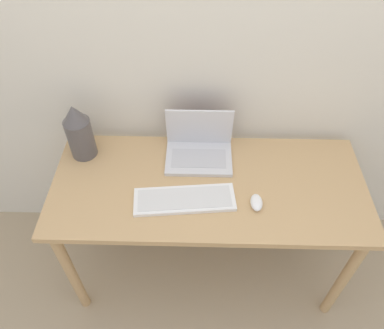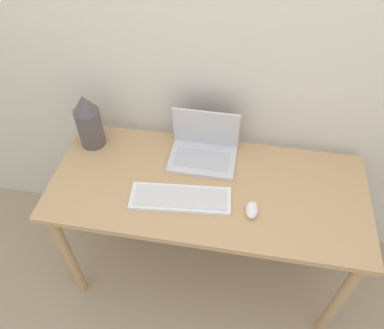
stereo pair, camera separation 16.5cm
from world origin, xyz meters
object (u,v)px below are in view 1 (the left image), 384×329
object	(u,v)px
laptop	(199,147)
keyboard	(185,199)
mouse	(256,202)
vase	(79,132)

from	to	relation	value
laptop	keyboard	bearing A→B (deg)	-101.78
laptop	mouse	world-z (taller)	laptop
laptop	keyboard	xyz separation A→B (m)	(-0.06, -0.28, -0.04)
laptop	vase	world-z (taller)	vase
keyboard	vase	xyz separation A→B (m)	(-0.50, 0.28, 0.13)
mouse	vase	world-z (taller)	vase
keyboard	vase	distance (m)	0.59
keyboard	mouse	size ratio (longest dim) A/B	5.04
mouse	keyboard	bearing A→B (deg)	177.26
laptop	keyboard	distance (m)	0.29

